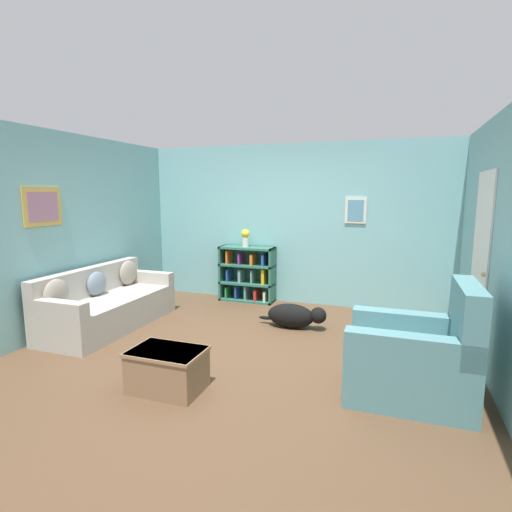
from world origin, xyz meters
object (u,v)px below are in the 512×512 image
Objects in this scene: bookshelf at (248,275)px; recliner_chair at (417,358)px; vase at (245,237)px; coffee_table at (167,368)px; dog at (294,316)px; couch at (107,305)px.

recliner_chair is (2.56, -2.55, -0.09)m from bookshelf.
coffee_table is at bearing -82.17° from vase.
bookshelf is 3.22m from coffee_table.
couch is at bearing -162.05° from dog.
bookshelf is at bearing 54.55° from couch.
bookshelf is (1.35, 1.89, 0.15)m from couch.
couch is 2.42m from vase.
dog is (1.09, -1.10, -0.28)m from bookshelf.
bookshelf is 0.64m from vase.
dog is at bearing -44.00° from vase.
recliner_chair is (3.91, -0.66, 0.06)m from couch.
dog is at bearing -45.43° from bookshelf.
vase reaches higher than couch.
bookshelf is at bearing 97.17° from coffee_table.
couch is 2.12× the size of bookshelf.
couch is 2.56m from dog.
coffee_table is (-2.16, -0.63, -0.15)m from recliner_chair.
dog is 3.26× the size of vase.
recliner_chair is at bearing -9.57° from couch.
coffee_table is at bearing -108.31° from dog.
recliner_chair reaches higher than coffee_table.
dog is at bearing 135.55° from recliner_chair.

